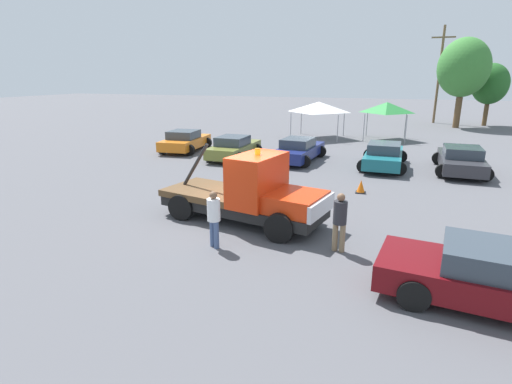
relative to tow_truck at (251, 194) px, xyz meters
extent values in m
plane|color=#545459|center=(-0.35, 0.07, -0.97)|extent=(160.00, 160.00, 0.00)
cube|color=black|center=(-0.35, 0.07, -0.44)|extent=(5.81, 2.96, 0.35)
cube|color=red|center=(1.61, -0.34, 0.01)|extent=(1.88, 2.04, 0.55)
cube|color=silver|center=(2.42, -0.50, -0.02)|extent=(0.50, 1.85, 0.50)
cube|color=red|center=(0.25, -0.05, 0.54)|extent=(1.62, 2.27, 1.62)
cube|color=brown|center=(-1.71, 0.36, -0.16)|extent=(3.14, 2.59, 0.22)
cylinder|color=black|center=(-2.24, 0.47, 0.73)|extent=(1.19, 0.36, 1.63)
cylinder|color=orange|center=(0.25, -0.05, 1.45)|extent=(0.18, 0.18, 0.20)
cylinder|color=black|center=(1.73, 0.64, -0.53)|extent=(0.88, 0.26, 0.88)
cylinder|color=black|center=(1.33, -1.28, -0.53)|extent=(0.88, 0.26, 0.88)
cylinder|color=black|center=(-1.91, 1.40, -0.53)|extent=(0.88, 0.26, 0.88)
cylinder|color=black|center=(-2.31, -0.52, -0.53)|extent=(0.88, 0.26, 0.88)
cube|color=#333D47|center=(6.60, -3.06, 0.12)|extent=(2.44, 1.95, 0.50)
cylinder|color=black|center=(5.17, -1.96, -0.63)|extent=(0.68, 0.22, 0.68)
cylinder|color=black|center=(4.95, -3.77, -0.63)|extent=(0.68, 0.22, 0.68)
cylinder|color=#847051|center=(3.17, -1.35, -0.56)|extent=(0.15, 0.15, 0.81)
cylinder|color=#847051|center=(2.96, -1.32, -0.56)|extent=(0.15, 0.15, 0.81)
cylinder|color=#28282D|center=(3.07, -1.34, 0.17)|extent=(0.37, 0.37, 0.64)
sphere|color=brown|center=(3.07, -1.34, 0.60)|extent=(0.22, 0.22, 0.22)
cylinder|color=#475B84|center=(-0.39, -2.17, -0.57)|extent=(0.15, 0.15, 0.80)
cylinder|color=#475B84|center=(-0.21, -2.27, -0.57)|extent=(0.15, 0.15, 0.80)
cylinder|color=white|center=(-0.30, -2.22, 0.15)|extent=(0.37, 0.37, 0.64)
sphere|color=brown|center=(-0.30, -2.22, 0.58)|extent=(0.22, 0.22, 0.22)
cube|color=orange|center=(-8.55, 11.09, -0.43)|extent=(2.27, 4.46, 0.60)
cube|color=#333D47|center=(-8.53, 10.88, 0.12)|extent=(1.83, 1.95, 0.50)
cylinder|color=black|center=(-9.58, 12.48, -0.63)|extent=(0.68, 0.22, 0.68)
cylinder|color=black|center=(-7.76, 12.63, -0.63)|extent=(0.68, 0.22, 0.68)
cylinder|color=black|center=(-9.33, 9.55, -0.63)|extent=(0.68, 0.22, 0.68)
cylinder|color=black|center=(-7.52, 9.70, -0.63)|extent=(0.68, 0.22, 0.68)
cube|color=olive|center=(-4.59, 9.80, -0.43)|extent=(1.85, 4.46, 0.60)
cube|color=#333D47|center=(-4.60, 9.57, 0.12)|extent=(1.61, 1.88, 0.50)
cylinder|color=black|center=(-5.43, 11.32, -0.63)|extent=(0.68, 0.22, 0.68)
cylinder|color=black|center=(-3.72, 11.30, -0.63)|extent=(0.68, 0.22, 0.68)
cylinder|color=black|center=(-5.47, 8.30, -0.63)|extent=(0.68, 0.22, 0.68)
cylinder|color=black|center=(-3.75, 8.28, -0.63)|extent=(0.68, 0.22, 0.68)
cube|color=navy|center=(-0.81, 10.31, -0.43)|extent=(2.15, 4.84, 0.60)
cube|color=#333D47|center=(-0.83, 10.07, 0.12)|extent=(1.71, 2.10, 0.50)
cylinder|color=black|center=(-1.51, 11.97, -0.63)|extent=(0.68, 0.22, 0.68)
cylinder|color=black|center=(0.16, 11.83, -0.63)|extent=(0.68, 0.22, 0.68)
cylinder|color=black|center=(-1.78, 8.78, -0.63)|extent=(0.68, 0.22, 0.68)
cylinder|color=black|center=(-0.12, 8.64, -0.63)|extent=(0.68, 0.22, 0.68)
cube|color=#196670|center=(3.83, 10.18, -0.43)|extent=(1.91, 4.81, 0.60)
cube|color=#333D47|center=(3.82, 9.94, 0.12)|extent=(1.63, 2.04, 0.50)
cylinder|color=black|center=(3.00, 11.82, -0.63)|extent=(0.68, 0.22, 0.68)
cylinder|color=black|center=(4.72, 11.79, -0.63)|extent=(0.68, 0.22, 0.68)
cylinder|color=black|center=(2.93, 8.58, -0.63)|extent=(0.68, 0.22, 0.68)
cylinder|color=black|center=(4.65, 8.54, -0.63)|extent=(0.68, 0.22, 0.68)
cube|color=#2D2D33|center=(7.54, 10.29, -0.43)|extent=(2.02, 4.88, 0.60)
cube|color=#333D47|center=(7.53, 10.05, 0.12)|extent=(1.73, 2.07, 0.50)
cylinder|color=black|center=(6.67, 11.95, -0.63)|extent=(0.68, 0.22, 0.68)
cylinder|color=black|center=(8.48, 11.91, -0.63)|extent=(0.68, 0.22, 0.68)
cylinder|color=black|center=(6.60, 8.66, -0.63)|extent=(0.68, 0.22, 0.68)
cylinder|color=black|center=(8.41, 8.62, -0.63)|extent=(0.68, 0.22, 0.68)
cylinder|color=#9E9EA3|center=(-3.22, 17.77, 0.03)|extent=(0.07, 0.07, 2.01)
cylinder|color=#9E9EA3|center=(0.30, 17.77, 0.03)|extent=(0.07, 0.07, 2.01)
cylinder|color=#9E9EA3|center=(-3.22, 21.30, 0.03)|extent=(0.07, 0.07, 2.01)
cylinder|color=#9E9EA3|center=(0.30, 21.30, 0.03)|extent=(0.07, 0.07, 2.01)
pyramid|color=white|center=(-1.46, 19.54, 1.43)|extent=(3.52, 3.52, 0.78)
cylinder|color=#9E9EA3|center=(2.08, 18.85, 0.04)|extent=(0.07, 0.07, 2.03)
cylinder|color=#9E9EA3|center=(5.00, 18.85, 0.04)|extent=(0.07, 0.07, 2.03)
cylinder|color=#9E9EA3|center=(2.08, 21.77, 0.04)|extent=(0.07, 0.07, 2.03)
cylinder|color=#9E9EA3|center=(5.00, 21.77, 0.04)|extent=(0.07, 0.07, 2.03)
pyramid|color=#287F38|center=(3.54, 20.31, 1.45)|extent=(2.92, 2.92, 0.79)
cylinder|color=brown|center=(12.46, 32.83, 0.06)|extent=(0.41, 0.41, 2.06)
ellipsoid|color=#235B23|center=(12.46, 32.83, 3.00)|extent=(3.30, 3.30, 3.83)
cylinder|color=brown|center=(9.64, 30.20, 0.44)|extent=(0.56, 0.56, 2.82)
ellipsoid|color=#387A33|center=(9.64, 30.20, 4.46)|extent=(4.51, 4.51, 5.23)
cube|color=black|center=(3.14, 4.80, -0.95)|extent=(0.40, 0.40, 0.04)
cone|color=orange|center=(3.14, 4.80, -0.70)|extent=(0.36, 0.36, 0.55)
cylinder|color=brown|center=(7.95, 33.93, 3.78)|extent=(0.24, 0.24, 9.50)
cube|color=brown|center=(7.95, 33.93, 7.39)|extent=(2.20, 0.14, 0.14)
camera|label=1|loc=(4.27, -11.76, 3.73)|focal=28.00mm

